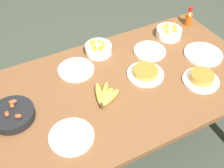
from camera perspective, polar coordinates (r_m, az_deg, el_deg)
ground_plane at (r=2.25m, az=0.00°, el=-13.78°), size 14.00×14.00×0.00m
dining_table at (r=1.74m, az=0.00°, el=-2.65°), size 1.87×0.94×0.73m
banana_bunch at (r=1.61m, az=-1.47°, el=-2.47°), size 0.17×0.20×0.04m
skillet at (r=1.60m, az=-19.73°, el=-5.96°), size 0.38×0.24×0.08m
frittata_plate_center at (r=1.78m, az=17.69°, el=1.09°), size 0.22×0.22×0.06m
frittata_plate_side at (r=1.75m, az=6.88°, el=2.21°), size 0.23×0.23×0.05m
empty_plate_near_front at (r=1.95m, az=7.66°, el=6.66°), size 0.22×0.22×0.02m
empty_plate_far_left at (r=1.80m, az=-7.33°, el=2.91°), size 0.23×0.23×0.02m
empty_plate_far_right at (r=2.00m, az=18.04°, el=5.78°), size 0.26×0.26×0.02m
empty_plate_mid_edge at (r=1.46m, az=-8.25°, el=-10.53°), size 0.23×0.23×0.02m
fruit_bowl_mango at (r=1.90m, az=-2.82°, el=7.24°), size 0.18×0.18×0.11m
fruit_bowl_citrus at (r=2.10m, az=11.51°, el=10.30°), size 0.18×0.18×0.12m
hot_sauce_bottle at (r=2.25m, az=15.36°, el=12.95°), size 0.05×0.05×0.15m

